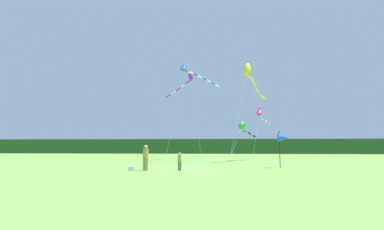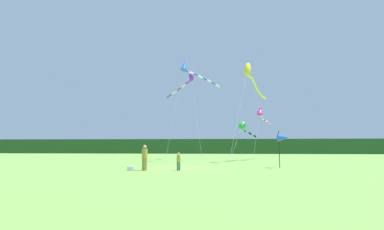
# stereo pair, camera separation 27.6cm
# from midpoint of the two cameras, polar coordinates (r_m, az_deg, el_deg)

# --- Properties ---
(ground_plane) EXTENTS (120.00, 120.00, 0.00)m
(ground_plane) POSITION_cam_midpoint_polar(r_m,az_deg,el_deg) (24.04, -1.03, -10.32)
(ground_plane) COLOR #6B9E42
(distant_treeline) EXTENTS (108.00, 2.82, 3.41)m
(distant_treeline) POSITION_cam_midpoint_polar(r_m,az_deg,el_deg) (68.88, 3.18, -6.15)
(distant_treeline) COLOR #234C23
(distant_treeline) RESTS_ON ground
(person_adult) EXTENTS (0.40, 0.40, 1.84)m
(person_adult) POSITION_cam_midpoint_polar(r_m,az_deg,el_deg) (21.54, -8.91, -8.00)
(person_adult) COLOR olive
(person_adult) RESTS_ON ground
(person_child) EXTENTS (0.28, 0.28, 1.29)m
(person_child) POSITION_cam_midpoint_polar(r_m,az_deg,el_deg) (21.37, -2.27, -8.90)
(person_child) COLOR #3F724C
(person_child) RESTS_ON ground
(cooler_box) EXTENTS (0.45, 0.36, 0.30)m
(cooler_box) POSITION_cam_midpoint_polar(r_m,az_deg,el_deg) (21.78, -11.55, -10.23)
(cooler_box) COLOR silver
(cooler_box) RESTS_ON ground
(banner_flag_pole) EXTENTS (0.90, 0.70, 3.00)m
(banner_flag_pole) POSITION_cam_midpoint_polar(r_m,az_deg,el_deg) (24.97, 17.74, -4.27)
(banner_flag_pole) COLOR black
(banner_flag_pole) RESTS_ON ground
(kite_green) EXTENTS (3.86, 7.12, 4.90)m
(kite_green) POSITION_cam_midpoint_polar(r_m,az_deg,el_deg) (36.07, 10.27, -2.33)
(kite_green) COLOR #B2B2B2
(kite_green) RESTS_ON ground
(kite_purple) EXTENTS (5.76, 6.28, 12.16)m
(kite_purple) POSITION_cam_midpoint_polar(r_m,az_deg,el_deg) (40.58, -0.61, 6.97)
(kite_purple) COLOR #B2B2B2
(kite_purple) RESTS_ON ground
(kite_blue) EXTENTS (5.97, 6.66, 11.95)m
(kite_blue) POSITION_cam_midpoint_polar(r_m,az_deg,el_deg) (35.09, -0.41, 9.11)
(kite_blue) COLOR #B2B2B2
(kite_blue) RESTS_ON ground
(kite_magenta) EXTENTS (3.31, 6.69, 7.08)m
(kite_magenta) POSITION_cam_midpoint_polar(r_m,az_deg,el_deg) (38.47, 13.61, 0.60)
(kite_magenta) COLOR #B2B2B2
(kite_magenta) RESTS_ON ground
(kite_yellow) EXTENTS (5.25, 10.64, 11.04)m
(kite_yellow) POSITION_cam_midpoint_polar(r_m,az_deg,el_deg) (33.59, 11.47, 7.88)
(kite_yellow) COLOR #B2B2B2
(kite_yellow) RESTS_ON ground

